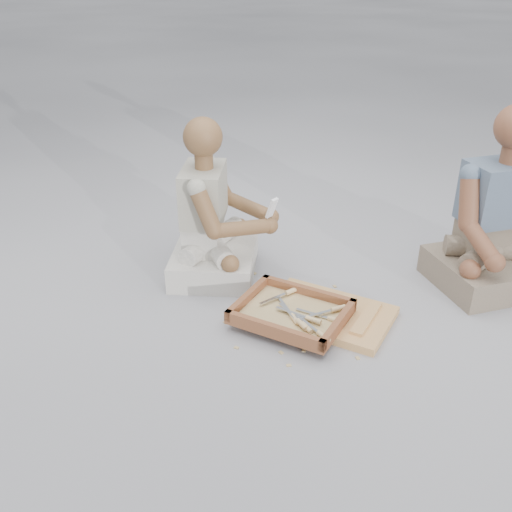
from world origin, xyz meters
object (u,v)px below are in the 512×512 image
at_px(carved_panel, 327,314).
at_px(companion, 500,228).
at_px(tool_tray, 291,313).
at_px(craftsman, 213,223).

xyz_separation_m(carved_panel, companion, (0.64, 0.64, 0.27)).
bearing_deg(companion, tool_tray, 3.29).
height_order(carved_panel, companion, companion).
relative_size(carved_panel, craftsman, 0.69).
bearing_deg(companion, carved_panel, 3.77).
bearing_deg(carved_panel, craftsman, 165.00).
distance_m(craftsman, companion, 1.39).
distance_m(carved_panel, companion, 0.94).
distance_m(tool_tray, craftsman, 0.65).
xyz_separation_m(tool_tray, companion, (0.77, 0.75, 0.24)).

